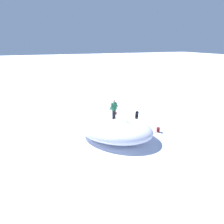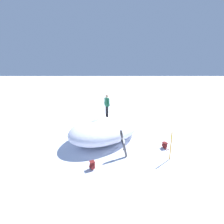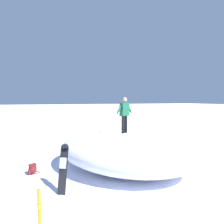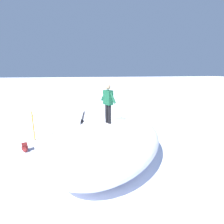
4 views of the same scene
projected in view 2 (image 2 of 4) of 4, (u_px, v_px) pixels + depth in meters
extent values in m
plane|color=white|center=(100.00, 138.00, 12.94)|extent=(240.00, 240.00, 0.00)
ellipsoid|color=white|center=(106.00, 128.00, 12.67)|extent=(7.74, 7.29, 1.75)
cylinder|color=black|center=(106.00, 111.00, 12.44)|extent=(0.14, 0.14, 0.82)
cylinder|color=black|center=(107.00, 112.00, 12.27)|extent=(0.14, 0.14, 0.82)
cube|color=#195638|center=(107.00, 102.00, 12.18)|extent=(0.50, 0.38, 0.61)
sphere|color=tan|center=(107.00, 96.00, 12.07)|extent=(0.22, 0.22, 0.22)
cylinder|color=#195638|center=(105.00, 101.00, 12.44)|extent=(0.39, 0.23, 0.50)
cylinder|color=#195638|center=(109.00, 102.00, 11.89)|extent=(0.39, 0.23, 0.50)
cube|color=black|center=(124.00, 145.00, 10.01)|extent=(0.43, 0.49, 1.56)
cylinder|color=black|center=(121.00, 132.00, 9.89)|extent=(0.31, 0.20, 0.29)
cube|color=#B2B2B7|center=(124.00, 140.00, 9.95)|extent=(0.27, 0.19, 0.37)
cube|color=black|center=(122.00, 140.00, 9.98)|extent=(0.21, 0.16, 0.12)
cube|color=black|center=(124.00, 149.00, 10.07)|extent=(0.21, 0.16, 0.12)
ellipsoid|color=maroon|center=(165.00, 145.00, 11.22)|extent=(0.48, 0.41, 0.42)
ellipsoid|color=maroon|center=(163.00, 145.00, 11.41)|extent=(0.18, 0.25, 0.20)
cube|color=maroon|center=(165.00, 143.00, 11.18)|extent=(0.40, 0.34, 0.06)
cylinder|color=maroon|center=(166.00, 149.00, 11.04)|extent=(0.28, 0.13, 0.04)
cylinder|color=maroon|center=(168.00, 149.00, 11.09)|extent=(0.28, 0.13, 0.04)
ellipsoid|color=maroon|center=(92.00, 165.00, 8.87)|extent=(0.43, 0.42, 0.45)
ellipsoid|color=maroon|center=(93.00, 168.00, 8.75)|extent=(0.18, 0.25, 0.22)
cube|color=maroon|center=(92.00, 162.00, 8.82)|extent=(0.36, 0.35, 0.06)
cylinder|color=maroon|center=(93.00, 166.00, 9.11)|extent=(0.23, 0.13, 0.04)
cylinder|color=maroon|center=(90.00, 167.00, 9.04)|extent=(0.23, 0.13, 0.04)
cylinder|color=orange|center=(171.00, 146.00, 9.65)|extent=(0.06, 0.06, 1.73)
cylinder|color=yellow|center=(172.00, 137.00, 9.52)|extent=(0.10, 0.10, 0.06)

